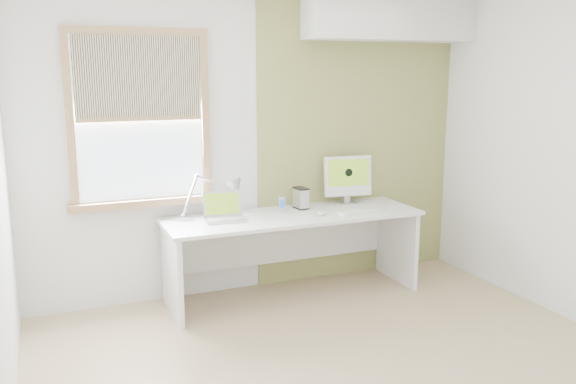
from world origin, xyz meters
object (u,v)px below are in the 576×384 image
laptop (224,213)px  imac (348,177)px  external_drive (301,198)px  desk (290,235)px  desk_lamp (225,193)px

laptop → imac: (1.23, 0.15, 0.19)m
external_drive → imac: size_ratio=0.42×
external_drive → laptop: bearing=-170.9°
laptop → imac: 1.25m
laptop → imac: size_ratio=0.77×
desk → imac: (0.63, 0.15, 0.44)m
imac → external_drive: bearing=-176.2°
desk → imac: 0.78m
laptop → desk: bearing=0.5°
desk → imac: bearing=13.0°
desk → imac: size_ratio=4.88×
desk_lamp → external_drive: bearing=-1.2°
desk_lamp → laptop: (-0.06, -0.13, -0.14)m
desk_lamp → imac: imac is taller
laptop → external_drive: 0.75m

